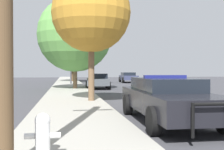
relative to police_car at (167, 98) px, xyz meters
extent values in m
cube|color=#99968C|center=(-2.75, -1.37, -0.67)|extent=(3.00, 110.00, 0.13)
cube|color=black|center=(0.00, -0.05, -0.09)|extent=(1.99, 5.29, 0.59)
cube|color=black|center=(0.01, 0.21, 0.40)|extent=(1.67, 2.77, 0.38)
cylinder|color=black|center=(-0.95, -1.65, -0.38)|extent=(0.26, 0.72, 0.71)
cylinder|color=black|center=(0.95, 1.55, -0.38)|extent=(0.26, 0.72, 0.71)
cylinder|color=black|center=(-0.86, 1.60, -0.38)|extent=(0.26, 0.72, 0.71)
cylinder|color=black|center=(-0.49, -2.78, -0.18)|extent=(0.07, 0.07, 0.72)
cylinder|color=black|center=(-0.08, -2.79, 0.14)|extent=(0.88, 0.09, 0.07)
cube|color=navy|center=(0.01, 0.21, 0.64)|extent=(1.34, 0.24, 0.09)
cube|color=navy|center=(0.93, -0.08, -0.06)|extent=(0.11, 3.77, 0.16)
cylinder|color=white|center=(-3.41, -3.25, -0.33)|extent=(0.25, 0.25, 0.56)
sphere|color=white|center=(-3.41, -3.25, -0.02)|extent=(0.26, 0.26, 0.26)
cylinder|color=white|center=(-3.63, -3.25, -0.27)|extent=(0.17, 0.10, 0.10)
cylinder|color=white|center=(-3.20, -3.25, -0.27)|extent=(0.17, 0.10, 0.10)
cylinder|color=#424247|center=(-2.50, 21.99, 2.28)|extent=(0.16, 0.16, 5.77)
cylinder|color=#424247|center=(-0.65, 21.99, 5.01)|extent=(3.69, 0.11, 0.11)
cube|color=black|center=(1.19, 21.99, 4.56)|extent=(0.30, 0.24, 0.90)
sphere|color=red|center=(1.19, 21.86, 4.86)|extent=(0.20, 0.20, 0.20)
sphere|color=orange|center=(1.19, 21.86, 4.56)|extent=(0.20, 0.20, 0.20)
sphere|color=green|center=(1.19, 21.86, 4.26)|extent=(0.20, 0.20, 0.20)
cube|color=#333856|center=(4.78, 26.53, -0.11)|extent=(1.98, 4.45, 0.54)
cube|color=black|center=(4.79, 26.75, 0.35)|extent=(1.64, 2.34, 0.38)
cylinder|color=black|center=(5.60, 25.14, -0.38)|extent=(0.27, 0.72, 0.71)
cylinder|color=black|center=(3.85, 25.22, -0.38)|extent=(0.27, 0.72, 0.71)
cylinder|color=black|center=(5.72, 27.85, -0.38)|extent=(0.27, 0.72, 0.71)
cylinder|color=black|center=(3.97, 27.92, -0.38)|extent=(0.27, 0.72, 0.71)
cube|color=#474C51|center=(-0.38, 15.43, -0.14)|extent=(2.09, 4.10, 0.55)
cube|color=black|center=(-0.39, 15.23, 0.34)|extent=(1.70, 2.18, 0.40)
cylinder|color=black|center=(-1.16, 16.73, -0.41)|extent=(0.29, 0.66, 0.65)
cylinder|color=black|center=(0.59, 16.59, -0.41)|extent=(0.29, 0.66, 0.65)
cylinder|color=black|center=(-1.35, 14.27, -0.41)|extent=(0.29, 0.66, 0.65)
cylinder|color=black|center=(0.40, 14.14, -0.41)|extent=(0.29, 0.66, 0.65)
cylinder|color=#4C3823|center=(-2.18, 28.76, 1.14)|extent=(0.37, 0.37, 3.50)
sphere|color=#4C8E38|center=(-2.18, 28.76, 4.51)|extent=(5.90, 5.90, 5.90)
cylinder|color=brown|center=(-1.83, 5.16, 0.96)|extent=(0.29, 0.29, 3.12)
sphere|color=#B77F28|center=(-1.83, 5.16, 3.54)|extent=(3.72, 3.72, 3.72)
cylinder|color=brown|center=(-2.30, 14.21, 0.71)|extent=(0.33, 0.33, 2.63)
sphere|color=#5B9947|center=(-2.30, 14.21, 3.64)|extent=(5.88, 5.88, 5.88)
camera|label=1|loc=(-3.02, -8.08, 0.83)|focal=45.00mm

